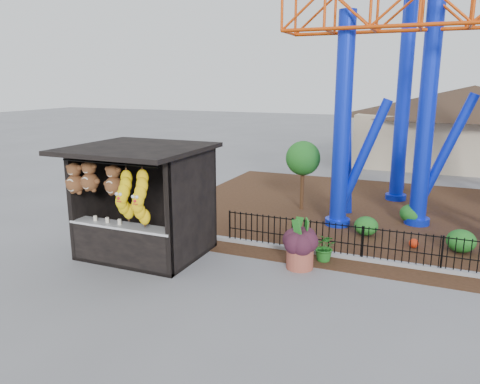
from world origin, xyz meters
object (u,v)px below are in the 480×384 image
at_px(prize_booth, 138,203).
at_px(potted_plant, 325,247).
at_px(terracotta_planter, 300,257).
at_px(roller_coaster, 472,30).

relative_size(prize_booth, potted_plant, 4.32).
xyz_separation_m(terracotta_planter, potted_plant, (0.50, 0.75, 0.08)).
xyz_separation_m(prize_booth, terracotta_planter, (4.38, 0.95, -1.23)).
bearing_deg(roller_coaster, potted_plant, -119.97).
bearing_deg(prize_booth, roller_coaster, 42.06).
bearing_deg(terracotta_planter, prize_booth, -167.74).
height_order(prize_booth, roller_coaster, roller_coaster).
bearing_deg(prize_booth, potted_plant, 19.19).
height_order(prize_booth, terracotta_planter, prize_booth).
xyz_separation_m(roller_coaster, potted_plant, (-3.26, -5.65, -6.04)).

